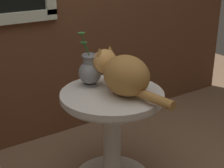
% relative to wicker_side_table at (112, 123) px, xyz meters
% --- Properties ---
extents(wicker_side_table, '(0.58, 0.58, 0.59)m').
position_rel_wicker_side_table_xyz_m(wicker_side_table, '(0.00, 0.00, 0.00)').
color(wicker_side_table, silver).
rests_on(wicker_side_table, ground_plane).
extents(cat, '(0.26, 0.57, 0.24)m').
position_rel_wicker_side_table_xyz_m(cat, '(0.04, -0.05, 0.31)').
color(cat, '#AD7A3D').
rests_on(cat, wicker_side_table).
extents(pewter_vase_with_ivy, '(0.14, 0.13, 0.32)m').
position_rel_wicker_side_table_xyz_m(pewter_vase_with_ivy, '(-0.05, 0.16, 0.28)').
color(pewter_vase_with_ivy, gray).
rests_on(pewter_vase_with_ivy, wicker_side_table).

